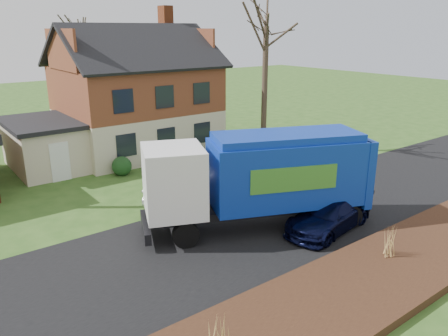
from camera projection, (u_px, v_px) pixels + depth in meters
ground at (251, 230)px, 17.73m from camera, size 120.00×120.00×0.00m
road at (251, 230)px, 17.73m from camera, size 80.00×7.00×0.02m
mulch_verge at (361, 285)px, 13.66m from camera, size 80.00×3.50×0.30m
main_house at (129, 90)px, 27.92m from camera, size 12.95×8.95×9.26m
garbage_truck at (263, 175)px, 17.38m from camera, size 9.34×5.79×3.91m
silver_sedan at (192, 187)px, 20.33m from camera, size 4.96×2.77×1.55m
navy_wagon at (329, 214)px, 17.63m from camera, size 4.76×2.52×1.32m
tree_front_east at (267, 4)px, 26.36m from camera, size 4.08×4.08×11.34m
tree_back at (80, 18)px, 34.09m from camera, size 3.25×3.25×10.29m
grass_clump_west at (219, 331)px, 10.67m from camera, size 0.35×0.29×0.92m
grass_clump_mid at (390, 242)px, 14.97m from camera, size 0.39×0.32×1.08m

